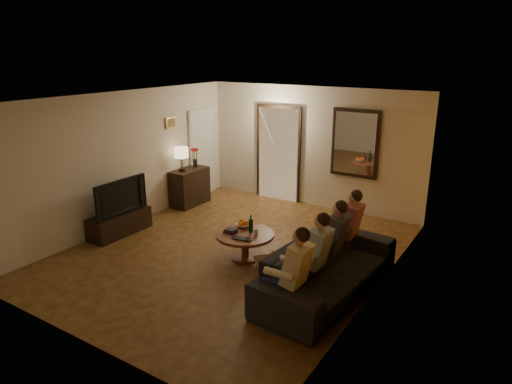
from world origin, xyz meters
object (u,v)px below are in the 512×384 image
Objects in this scene: tv at (117,196)px; laptop at (240,240)px; wine_bottle at (251,223)px; table_lamp at (182,159)px; sofa at (328,268)px; person_c at (331,245)px; dresser at (190,187)px; coffee_table at (245,246)px; bowl at (243,225)px; tv_stand at (120,223)px; person_d at (347,231)px; person_b at (313,260)px; person_a at (292,278)px; dog at (268,261)px.

tv reaches higher than laptop.
table_lamp is at bearing 153.13° from wine_bottle.
sofa is at bearing -13.75° from wine_bottle.
person_c reaches higher than tv.
laptop is (2.69, -1.94, 0.06)m from dresser.
person_c is at bearing 2.81° from laptop.
dresser is 0.95× the size of coffee_table.
tv is 2.49m from bowl.
person_c is (4.09, 0.39, 0.40)m from tv_stand.
sofa is 2.15× the size of person_d.
person_b is at bearing -92.91° from tv.
person_a and person_b have the same top height.
person_a is at bearing 178.00° from sofa.
dresser is at bearing 158.20° from person_c.
person_c is at bearing -84.53° from tv.
person_b reaches higher than dresser.
sofa is at bearing 71.57° from person_b.
laptop is at bearing 1.95° from tv_stand.
person_a is 3.87× the size of wine_bottle.
table_lamp is 4.58m from person_b.
sofa reaches higher than bowl.
tv_stand is 4.13m from person_c.
dog is (-0.83, 0.80, -0.32)m from person_a.
person_b and person_c have the same top height.
table_lamp is 4.20m from person_d.
bowl is (-1.68, 0.80, -0.12)m from person_b.
person_d is at bearing 13.63° from tv_stand.
tv is 4.11m from person_c.
person_b is 0.60m from person_c.
dresser is 2.04m from tv_stand.
table_lamp is 0.45× the size of person_c.
dog is (-0.93, -0.10, -0.10)m from sofa.
coffee_table is (-0.67, 0.38, -0.06)m from dog.
dog is (-0.83, -1.00, -0.32)m from person_d.
table_lamp reaches higher than dresser.
table_lamp is at bearing 160.90° from person_c.
bowl is (-0.18, 0.22, 0.26)m from coffee_table.
coffee_table is 0.38m from bowl.
tv_stand is 1.02× the size of person_d.
tv_stand is 4.19m from sofa.
table_lamp is at bearing 72.06° from sofa.
tv reaches higher than dresser.
tv_stand is at bearing -174.53° from person_c.
coffee_table is (2.59, 0.37, -0.52)m from tv.
dresser is 0.76× the size of person_c.
table_lamp reaches higher than coffee_table.
dog is (3.26, -2.04, -0.12)m from dresser.
person_d is at bearing -14.22° from dresser.
table_lamp is 4.58m from sofa.
sofa is at bearing -9.26° from laptop.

